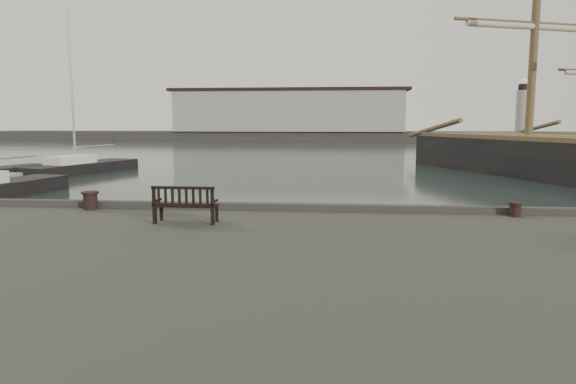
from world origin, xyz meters
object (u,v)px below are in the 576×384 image
at_px(bollard_right, 515,209).
at_px(yacht_d, 81,170).
at_px(bench, 186,211).
at_px(bollard_left, 90,200).

height_order(bollard_right, yacht_d, yacht_d).
relative_size(bench, bollard_right, 4.07).
height_order(bollard_left, bollard_right, bollard_left).
distance_m(bollard_left, bollard_right, 10.99).
distance_m(bollard_right, yacht_d, 34.16).
height_order(bench, bollard_left, bench).
bearing_deg(bench, bollard_left, 153.90).
bearing_deg(yacht_d, bollard_right, -29.24).
bearing_deg(bench, bollard_right, 12.04).
distance_m(bollard_left, yacht_d, 27.60).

